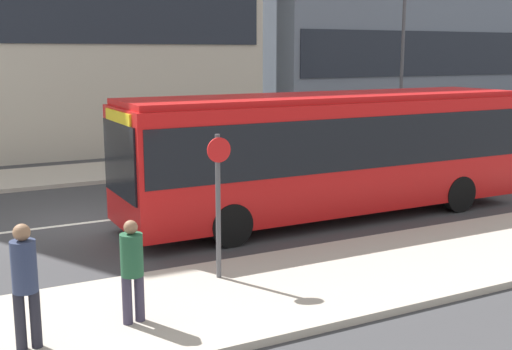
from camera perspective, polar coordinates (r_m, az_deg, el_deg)
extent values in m
plane|color=#3A3A3D|center=(16.38, -15.04, -4.15)|extent=(120.00, 120.00, 0.00)
cube|color=#B2A899|center=(10.64, -7.38, -11.76)|extent=(44.00, 3.50, 0.13)
cube|color=#B2A899|center=(22.37, -18.61, -0.19)|extent=(44.00, 3.50, 0.13)
cube|color=silver|center=(16.38, -15.04, -4.14)|extent=(41.80, 0.16, 0.01)
cube|color=#1E232D|center=(25.46, -17.22, 13.57)|extent=(16.55, 0.08, 2.20)
cube|color=#1E232D|center=(33.87, 15.14, 10.38)|extent=(15.14, 0.08, 2.20)
cube|color=red|center=(16.24, 6.52, 1.96)|extent=(10.69, 2.58, 2.66)
cube|color=black|center=(16.18, 6.55, 3.36)|extent=(10.48, 2.61, 1.23)
cube|color=red|center=(16.08, 6.63, 6.90)|extent=(10.53, 2.37, 0.14)
cube|color=black|center=(13.94, -12.04, 1.32)|extent=(0.05, 2.27, 1.60)
cube|color=yellow|center=(13.83, -12.19, 4.92)|extent=(0.04, 1.80, 0.32)
cylinder|color=black|center=(13.86, -2.26, -4.45)|extent=(0.96, 0.28, 0.96)
cylinder|color=black|center=(15.96, -5.90, -2.45)|extent=(0.96, 0.28, 0.96)
cylinder|color=black|center=(17.66, 17.56, -1.60)|extent=(0.96, 0.28, 0.96)
cylinder|color=black|center=(19.35, 12.64, -0.29)|extent=(0.96, 0.28, 0.96)
cube|color=maroon|center=(25.98, 15.41, 2.40)|extent=(4.27, 1.79, 0.68)
cube|color=#21262B|center=(25.81, 15.27, 3.64)|extent=(2.35, 1.57, 0.46)
cylinder|color=black|center=(26.36, 18.69, 1.93)|extent=(0.60, 0.18, 0.60)
cylinder|color=black|center=(27.48, 16.28, 2.41)|extent=(0.60, 0.18, 0.60)
cylinder|color=black|center=(24.53, 14.40, 1.53)|extent=(0.60, 0.18, 0.60)
cylinder|color=black|center=(25.73, 12.01, 2.06)|extent=(0.60, 0.18, 0.60)
cylinder|color=black|center=(29.55, 19.80, 2.77)|extent=(0.60, 0.18, 0.60)
cylinder|color=#23232D|center=(9.50, -20.23, -12.11)|extent=(0.15, 0.15, 0.82)
cylinder|color=#23232D|center=(9.51, -19.01, -12.00)|extent=(0.15, 0.15, 0.82)
cylinder|color=#2D3856|center=(9.24, -19.93, -7.65)|extent=(0.34, 0.34, 0.72)
sphere|color=#936B4C|center=(9.10, -20.12, -4.81)|extent=(0.23, 0.23, 0.23)
cylinder|color=#383347|center=(9.93, -11.38, -10.87)|extent=(0.15, 0.15, 0.74)
cylinder|color=#383347|center=(10.01, -10.32, -10.66)|extent=(0.15, 0.15, 0.74)
cylinder|color=#235638|center=(9.74, -10.99, -6.99)|extent=(0.34, 0.34, 0.64)
sphere|color=#936B4C|center=(9.62, -11.08, -4.57)|extent=(0.21, 0.21, 0.21)
cylinder|color=#4C4C51|center=(11.41, -3.39, -2.87)|extent=(0.09, 0.09, 2.61)
cylinder|color=red|center=(11.15, -3.32, 2.23)|extent=(0.44, 0.03, 0.44)
cylinder|color=#4C4C51|center=(27.78, 12.89, 10.53)|extent=(0.14, 0.14, 7.94)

